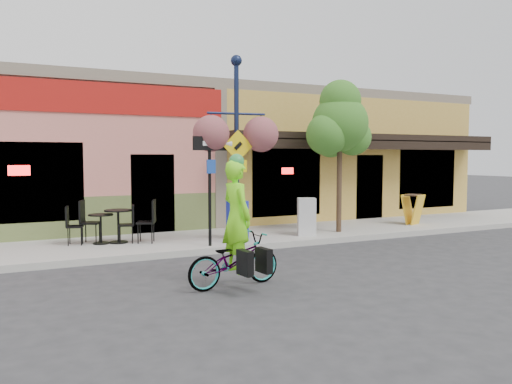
# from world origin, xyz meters

# --- Properties ---
(ground) EXTENTS (90.00, 90.00, 0.00)m
(ground) POSITION_xyz_m (0.00, 0.00, 0.00)
(ground) COLOR #2D2D30
(ground) RESTS_ON ground
(sidewalk) EXTENTS (24.00, 3.00, 0.15)m
(sidewalk) POSITION_xyz_m (0.00, 2.00, 0.07)
(sidewalk) COLOR #9E9B93
(sidewalk) RESTS_ON ground
(curb) EXTENTS (24.00, 0.12, 0.15)m
(curb) POSITION_xyz_m (0.00, 0.55, 0.07)
(curb) COLOR #A8A59E
(curb) RESTS_ON ground
(building) EXTENTS (18.20, 8.20, 4.50)m
(building) POSITION_xyz_m (0.00, 7.50, 2.25)
(building) COLOR #CC7264
(building) RESTS_ON ground
(bicycle) EXTENTS (1.81, 0.82, 0.92)m
(bicycle) POSITION_xyz_m (-3.04, -2.32, 0.46)
(bicycle) COLOR maroon
(bicycle) RESTS_ON ground
(cyclist_rider) EXTENTS (0.54, 0.75, 1.92)m
(cyclist_rider) POSITION_xyz_m (-2.99, -2.32, 0.96)
(cyclist_rider) COLOR #7FFF1A
(cyclist_rider) RESTS_ON ground
(lamp_post) EXTENTS (1.49, 0.73, 4.49)m
(lamp_post) POSITION_xyz_m (-1.61, 0.86, 2.39)
(lamp_post) COLOR #121B39
(lamp_post) RESTS_ON sidewalk
(one_way_sign) EXTENTS (1.00, 0.44, 2.55)m
(one_way_sign) POSITION_xyz_m (-2.32, 0.79, 1.42)
(one_way_sign) COLOR black
(one_way_sign) RESTS_ON sidewalk
(cafe_set_left) EXTENTS (1.68, 1.10, 0.93)m
(cafe_set_left) POSITION_xyz_m (-4.58, 2.17, 0.62)
(cafe_set_left) COLOR black
(cafe_set_left) RESTS_ON sidewalk
(cafe_set_right) EXTENTS (1.96, 1.47, 1.05)m
(cafe_set_right) POSITION_xyz_m (-4.18, 2.12, 0.68)
(cafe_set_right) COLOR black
(cafe_set_right) RESTS_ON sidewalk
(newspaper_box_blue) EXTENTS (0.55, 0.52, 0.96)m
(newspaper_box_blue) POSITION_xyz_m (-1.34, 1.44, 0.63)
(newspaper_box_blue) COLOR #1B28A2
(newspaper_box_blue) RESTS_ON sidewalk
(newspaper_box_grey) EXTENTS (0.59, 0.57, 0.99)m
(newspaper_box_grey) POSITION_xyz_m (0.56, 1.19, 0.64)
(newspaper_box_grey) COLOR silver
(newspaper_box_grey) RESTS_ON sidewalk
(street_tree) EXTENTS (2.15, 2.15, 4.24)m
(street_tree) POSITION_xyz_m (1.69, 1.32, 2.27)
(street_tree) COLOR #3D7A26
(street_tree) RESTS_ON sidewalk
(sandwich_board) EXTENTS (0.68, 0.60, 0.94)m
(sandwich_board) POSITION_xyz_m (4.71, 1.44, 0.62)
(sandwich_board) COLOR yellow
(sandwich_board) RESTS_ON sidewalk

